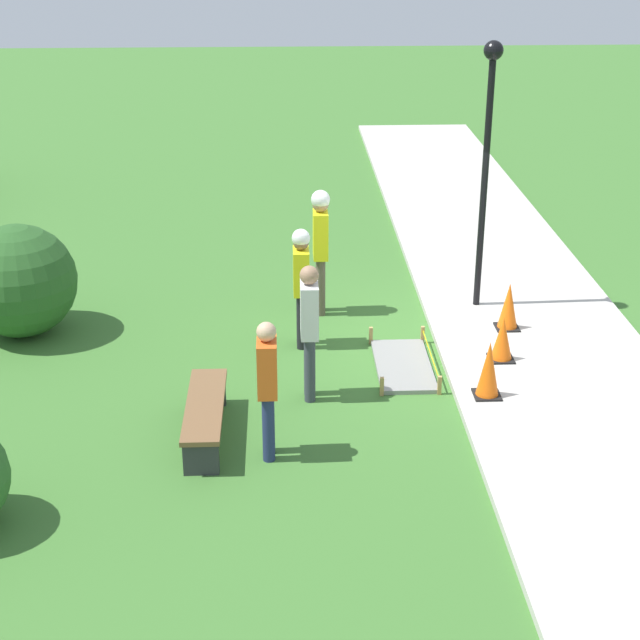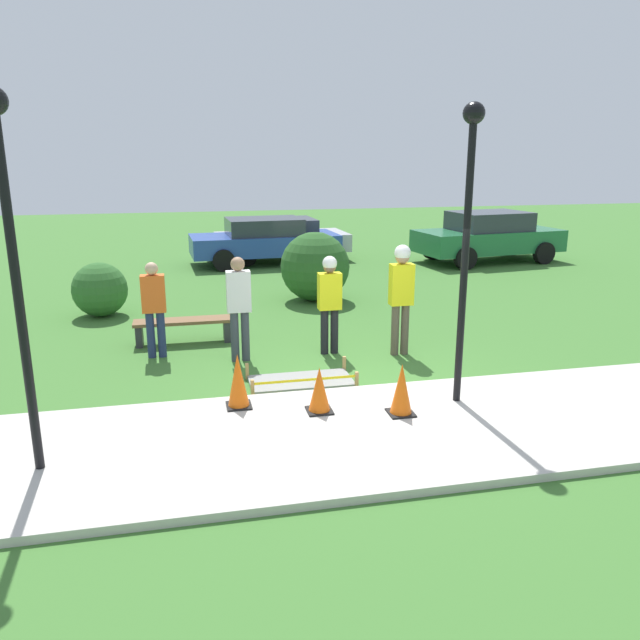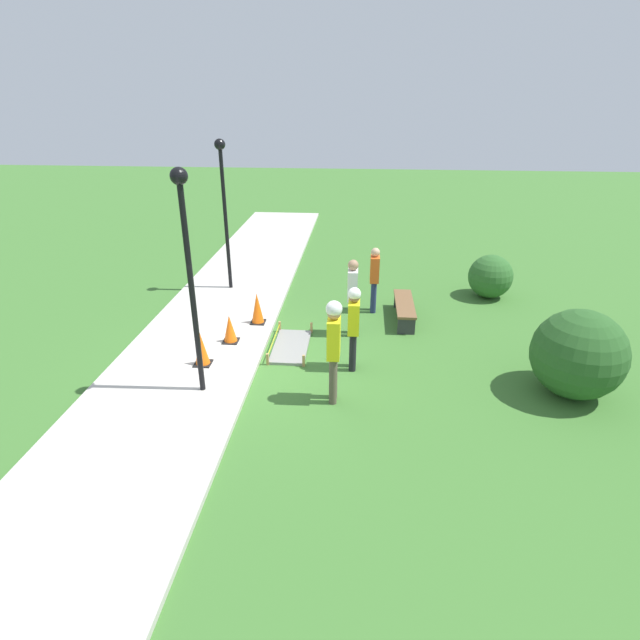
{
  "view_description": "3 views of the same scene",
  "coord_description": "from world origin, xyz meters",
  "px_view_note": "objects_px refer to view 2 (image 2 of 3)",
  "views": [
    {
      "loc": [
        -12.74,
        2.19,
        5.94
      ],
      "look_at": [
        -0.96,
        1.69,
        0.8
      ],
      "focal_mm": 55.0,
      "sensor_mm": 36.0,
      "label": 1
    },
    {
      "loc": [
        -2.47,
        -8.37,
        3.47
      ],
      "look_at": [
        -0.3,
        1.45,
        0.75
      ],
      "focal_mm": 35.0,
      "sensor_mm": 36.0,
      "label": 2
    },
    {
      "loc": [
        8.84,
        2.01,
        5.08
      ],
      "look_at": [
        -0.73,
        1.2,
        0.73
      ],
      "focal_mm": 28.0,
      "sensor_mm": 36.0,
      "label": 3
    }
  ],
  "objects_px": {
    "park_bench": "(183,326)",
    "worker_assistant": "(330,296)",
    "bystander_in_orange_shirt": "(154,304)",
    "parked_car_blue": "(264,240)",
    "worker_supervisor": "(401,288)",
    "traffic_cone_far_patch": "(319,390)",
    "lamppost_near": "(468,214)",
    "traffic_cone_near_patch": "(238,381)",
    "traffic_cone_sidewalk_edge": "(402,389)",
    "lamppost_far": "(10,232)",
    "parked_car_green": "(488,236)",
    "parked_car_silver": "(282,238)",
    "bystander_in_gray_shirt": "(239,302)"
  },
  "relations": [
    {
      "from": "traffic_cone_near_patch",
      "to": "parked_car_blue",
      "type": "height_order",
      "value": "parked_car_blue"
    },
    {
      "from": "bystander_in_orange_shirt",
      "to": "parked_car_silver",
      "type": "distance_m",
      "value": 10.41
    },
    {
      "from": "park_bench",
      "to": "worker_assistant",
      "type": "relative_size",
      "value": 1.03
    },
    {
      "from": "bystander_in_gray_shirt",
      "to": "parked_car_green",
      "type": "bearing_deg",
      "value": 43.27
    },
    {
      "from": "park_bench",
      "to": "parked_car_blue",
      "type": "distance_m",
      "value": 8.6
    },
    {
      "from": "traffic_cone_near_patch",
      "to": "lamppost_far",
      "type": "distance_m",
      "value": 3.44
    },
    {
      "from": "traffic_cone_near_patch",
      "to": "lamppost_far",
      "type": "bearing_deg",
      "value": -151.68
    },
    {
      "from": "worker_assistant",
      "to": "bystander_in_orange_shirt",
      "type": "height_order",
      "value": "worker_assistant"
    },
    {
      "from": "worker_assistant",
      "to": "lamppost_far",
      "type": "height_order",
      "value": "lamppost_far"
    },
    {
      "from": "bystander_in_orange_shirt",
      "to": "lamppost_near",
      "type": "bearing_deg",
      "value": -37.35
    },
    {
      "from": "traffic_cone_sidewalk_edge",
      "to": "worker_assistant",
      "type": "xyz_separation_m",
      "value": [
        -0.26,
        3.02,
        0.59
      ]
    },
    {
      "from": "worker_supervisor",
      "to": "parked_car_green",
      "type": "relative_size",
      "value": 0.4
    },
    {
      "from": "bystander_in_orange_shirt",
      "to": "worker_assistant",
      "type": "bearing_deg",
      "value": -8.55
    },
    {
      "from": "worker_assistant",
      "to": "parked_car_blue",
      "type": "relative_size",
      "value": 0.37
    },
    {
      "from": "traffic_cone_far_patch",
      "to": "lamppost_near",
      "type": "height_order",
      "value": "lamppost_near"
    },
    {
      "from": "worker_supervisor",
      "to": "lamppost_far",
      "type": "distance_m",
      "value": 6.4
    },
    {
      "from": "traffic_cone_near_patch",
      "to": "worker_supervisor",
      "type": "height_order",
      "value": "worker_supervisor"
    },
    {
      "from": "bystander_in_gray_shirt",
      "to": "parked_car_blue",
      "type": "height_order",
      "value": "bystander_in_gray_shirt"
    },
    {
      "from": "parked_car_blue",
      "to": "lamppost_far",
      "type": "bearing_deg",
      "value": -111.31
    },
    {
      "from": "parked_car_green",
      "to": "traffic_cone_far_patch",
      "type": "bearing_deg",
      "value": -133.73
    },
    {
      "from": "traffic_cone_near_patch",
      "to": "bystander_in_orange_shirt",
      "type": "xyz_separation_m",
      "value": [
        -1.17,
        2.75,
        0.47
      ]
    },
    {
      "from": "traffic_cone_sidewalk_edge",
      "to": "parked_car_green",
      "type": "bearing_deg",
      "value": 58.24
    },
    {
      "from": "traffic_cone_near_patch",
      "to": "traffic_cone_far_patch",
      "type": "xyz_separation_m",
      "value": [
        1.04,
        -0.4,
        -0.06
      ]
    },
    {
      "from": "park_bench",
      "to": "bystander_in_orange_shirt",
      "type": "height_order",
      "value": "bystander_in_orange_shirt"
    },
    {
      "from": "bystander_in_orange_shirt",
      "to": "parked_car_green",
      "type": "height_order",
      "value": "bystander_in_orange_shirt"
    },
    {
      "from": "traffic_cone_far_patch",
      "to": "lamppost_near",
      "type": "xyz_separation_m",
      "value": [
        1.97,
        -0.03,
        2.29
      ]
    },
    {
      "from": "traffic_cone_near_patch",
      "to": "bystander_in_gray_shirt",
      "type": "relative_size",
      "value": 0.42
    },
    {
      "from": "park_bench",
      "to": "bystander_in_gray_shirt",
      "type": "xyz_separation_m",
      "value": [
        0.94,
        -1.27,
        0.7
      ]
    },
    {
      "from": "traffic_cone_near_patch",
      "to": "parked_car_silver",
      "type": "xyz_separation_m",
      "value": [
        2.59,
        12.46,
        0.23
      ]
    },
    {
      "from": "worker_assistant",
      "to": "parked_car_silver",
      "type": "distance_m",
      "value": 10.19
    },
    {
      "from": "worker_supervisor",
      "to": "parked_car_green",
      "type": "xyz_separation_m",
      "value": [
        6.02,
        8.54,
        -0.35
      ]
    },
    {
      "from": "traffic_cone_near_patch",
      "to": "worker_supervisor",
      "type": "xyz_separation_m",
      "value": [
        3.02,
        1.98,
        0.72
      ]
    },
    {
      "from": "parked_car_green",
      "to": "bystander_in_orange_shirt",
      "type": "bearing_deg",
      "value": -150.24
    },
    {
      "from": "lamppost_near",
      "to": "parked_car_blue",
      "type": "relative_size",
      "value": 0.84
    },
    {
      "from": "traffic_cone_near_patch",
      "to": "park_bench",
      "type": "height_order",
      "value": "traffic_cone_near_patch"
    },
    {
      "from": "traffic_cone_far_patch",
      "to": "worker_assistant",
      "type": "bearing_deg",
      "value": 73.98
    },
    {
      "from": "traffic_cone_near_patch",
      "to": "traffic_cone_sidewalk_edge",
      "type": "xyz_separation_m",
      "value": [
        2.08,
        -0.71,
        -0.03
      ]
    },
    {
      "from": "traffic_cone_far_patch",
      "to": "parked_car_silver",
      "type": "bearing_deg",
      "value": 83.15
    },
    {
      "from": "traffic_cone_far_patch",
      "to": "worker_supervisor",
      "type": "bearing_deg",
      "value": 50.39
    },
    {
      "from": "lamppost_far",
      "to": "parked_car_blue",
      "type": "xyz_separation_m",
      "value": [
        4.21,
        12.93,
        -1.94
      ]
    },
    {
      "from": "traffic_cone_near_patch",
      "to": "lamppost_far",
      "type": "xyz_separation_m",
      "value": [
        -2.31,
        -1.24,
        2.23
      ]
    },
    {
      "from": "parked_car_blue",
      "to": "park_bench",
      "type": "bearing_deg",
      "value": -110.98
    },
    {
      "from": "park_bench",
      "to": "traffic_cone_sidewalk_edge",
      "type": "bearing_deg",
      "value": -56.54
    },
    {
      "from": "worker_assistant",
      "to": "bystander_in_orange_shirt",
      "type": "xyz_separation_m",
      "value": [
        -2.99,
        0.45,
        -0.09
      ]
    },
    {
      "from": "lamppost_near",
      "to": "lamppost_far",
      "type": "xyz_separation_m",
      "value": [
        -5.31,
        -0.81,
        0.0
      ]
    },
    {
      "from": "bystander_in_gray_shirt",
      "to": "parked_car_silver",
      "type": "distance_m",
      "value": 10.49
    },
    {
      "from": "worker_supervisor",
      "to": "bystander_in_orange_shirt",
      "type": "xyz_separation_m",
      "value": [
        -4.18,
        0.77,
        -0.25
      ]
    },
    {
      "from": "traffic_cone_sidewalk_edge",
      "to": "parked_car_blue",
      "type": "bearing_deg",
      "value": 90.8
    },
    {
      "from": "park_bench",
      "to": "parked_car_blue",
      "type": "xyz_separation_m",
      "value": [
        2.61,
        8.18,
        0.44
      ]
    },
    {
      "from": "park_bench",
      "to": "parked_car_silver",
      "type": "height_order",
      "value": "parked_car_silver"
    }
  ]
}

